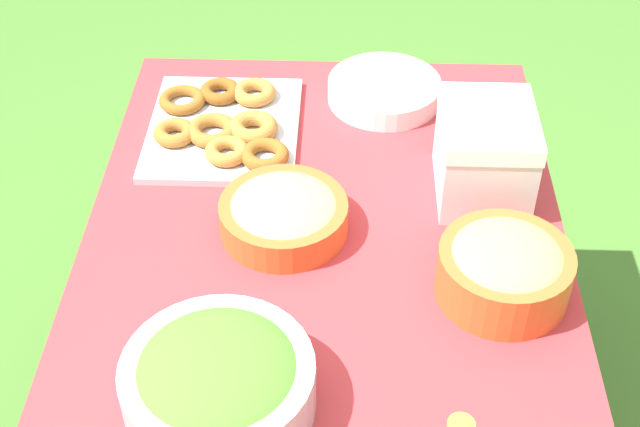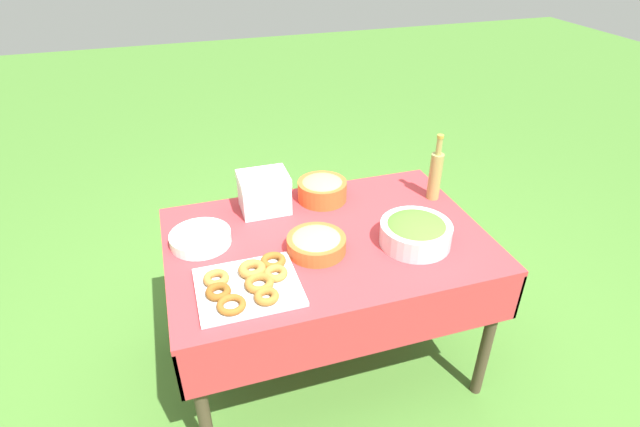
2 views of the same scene
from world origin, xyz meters
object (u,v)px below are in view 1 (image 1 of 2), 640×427
Objects in this scene: salad_bowl at (218,381)px; plate_stack at (384,91)px; donut_platter at (225,125)px; bread_bowl at (505,268)px; pasta_bowl at (284,214)px; cooler_box at (485,153)px.

salad_bowl reaches higher than plate_stack.
donut_platter is 1.62× the size of bread_bowl.
pasta_bowl is 0.42m from bread_bowl.
cooler_box is at bearing 71.79° from donut_platter.
cooler_box reaches higher than plate_stack.
plate_stack is at bearing -149.54° from cooler_box.
plate_stack is (-0.44, 0.20, -0.02)m from pasta_bowl.
salad_bowl is at bearing -60.88° from bread_bowl.
cooler_box is (0.31, 0.18, 0.07)m from plate_stack.
bread_bowl reaches higher than pasta_bowl.
cooler_box is (-0.54, 0.45, 0.03)m from salad_bowl.
bread_bowl is at bearing 17.99° from plate_stack.
pasta_bowl is at bearing 25.64° from donut_platter.
pasta_bowl is 1.09× the size of cooler_box.
plate_stack is 1.09× the size of bread_bowl.
donut_platter is 1.48× the size of plate_stack.
donut_platter is at bearing -108.21° from cooler_box.
plate_stack is at bearing -162.01° from bread_bowl.
cooler_box reaches higher than salad_bowl.
salad_bowl is at bearing -17.56° from plate_stack.
bread_bowl is at bearing 1.79° from cooler_box.
donut_platter is 0.70m from bread_bowl.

